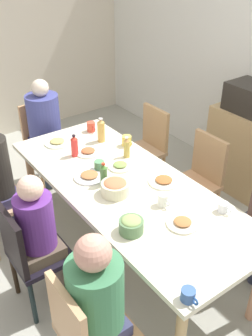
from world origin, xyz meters
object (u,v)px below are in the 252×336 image
(bottle_0, at_px, (104,175))
(bottle_3, at_px, (74,146))
(chair_0, at_px, (148,144))
(cup_5, at_px, (91,127))
(plate_5, at_px, (164,181))
(chair_5, at_px, (86,331))
(cup_2, at_px, (188,295))
(cup_3, at_px, (127,141))
(dining_table, at_px, (126,192))
(chair_3, at_px, (200,176))
(person_4, at_px, (45,124))
(chair_4, at_px, (43,139))
(chair_2, at_px, (29,253))
(bowl_1, at_px, (131,225))
(plate_1, at_px, (182,223))
(side_cabinet, at_px, (243,150))
(plate_2, at_px, (57,142))
(person_5, at_px, (98,300))
(bowl_0, at_px, (115,187))
(cup_0, at_px, (223,207))
(bottle_2, at_px, (127,148))
(person_2, at_px, (39,231))
(plate_4, at_px, (120,166))
(cup_4, at_px, (163,200))
(plate_3, at_px, (88,152))
(microwave, at_px, (252,98))

(bottle_0, height_order, bottle_3, bottle_3)
(chair_0, height_order, cup_5, chair_0)
(chair_0, distance_m, bottle_0, 1.25)
(chair_0, height_order, plate_5, chair_0)
(chair_5, bearing_deg, cup_2, 55.58)
(cup_3, xyz_separation_m, bottle_0, (0.42, -0.53, 0.05))
(dining_table, distance_m, chair_3, 0.87)
(chair_3, relative_size, person_4, 0.75)
(cup_2, bearing_deg, chair_4, 171.78)
(chair_2, relative_size, cup_2, 7.67)
(plate_5, height_order, bowl_1, bowl_1)
(plate_1, xyz_separation_m, cup_5, (-1.58, 0.25, 0.03))
(chair_0, relative_size, side_cabinet, 1.00)
(plate_5, distance_m, cup_2, 1.14)
(chair_0, height_order, bottle_0, bottle_0)
(chair_4, height_order, person_4, person_4)
(plate_2, bearing_deg, person_5, -20.53)
(dining_table, bearing_deg, bowl_0, -68.25)
(cup_0, bearing_deg, bottle_0, -147.15)
(chair_5, relative_size, bottle_2, 4.60)
(person_2, xyz_separation_m, cup_2, (1.10, 0.37, 0.14))
(chair_0, xyz_separation_m, plate_4, (0.54, -0.74, 0.26))
(dining_table, relative_size, cup_3, 18.82)
(person_4, distance_m, plate_2, 0.55)
(plate_5, xyz_separation_m, cup_4, (0.22, -0.20, 0.03))
(chair_2, height_order, chair_5, same)
(chair_3, height_order, cup_4, chair_3)
(chair_0, relative_size, cup_2, 7.67)
(plate_4, relative_size, plate_5, 0.85)
(person_2, xyz_separation_m, plate_3, (-0.60, 0.77, 0.11))
(bottle_2, height_order, microwave, microwave)
(person_2, distance_m, bottle_0, 0.65)
(plate_4, relative_size, cup_4, 1.84)
(dining_table, xyz_separation_m, cup_2, (1.10, -0.38, 0.11))
(plate_5, relative_size, bottle_2, 1.25)
(bottle_0, bearing_deg, person_5, -35.22)
(side_cabinet, bearing_deg, plate_3, -105.06)
(plate_2, bearing_deg, microwave, 66.71)
(cup_5, distance_m, bottle_3, 0.50)
(chair_2, distance_m, cup_2, 1.23)
(plate_3, relative_size, cup_4, 1.98)
(dining_table, xyz_separation_m, person_2, (0.00, -0.76, -0.03))
(chair_2, distance_m, bowl_0, 0.77)
(bowl_0, bearing_deg, cup_0, 38.51)
(person_4, bearing_deg, chair_2, -30.25)
(dining_table, relative_size, bottle_3, 11.48)
(chair_2, relative_size, plate_1, 4.09)
(plate_4, relative_size, microwave, 0.43)
(plate_4, bearing_deg, person_5, -40.64)
(cup_0, bearing_deg, bottle_3, -160.85)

